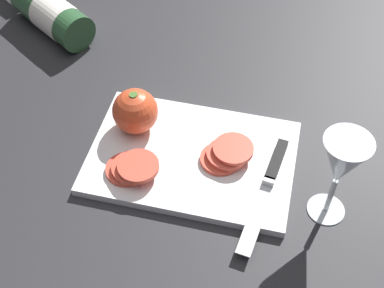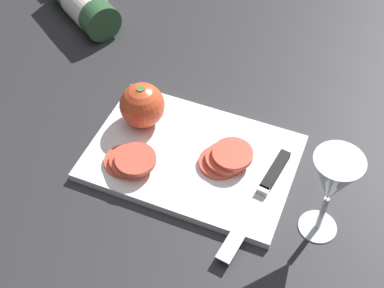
# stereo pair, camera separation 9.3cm
# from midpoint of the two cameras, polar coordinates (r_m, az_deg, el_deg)

# --- Properties ---
(ground_plane) EXTENTS (3.00, 3.00, 0.00)m
(ground_plane) POSITION_cam_midpoint_polar(r_m,az_deg,el_deg) (0.95, -1.87, -3.71)
(ground_plane) COLOR #28282B
(cutting_board) EXTENTS (0.37, 0.25, 0.02)m
(cutting_board) POSITION_cam_midpoint_polar(r_m,az_deg,el_deg) (0.96, -2.77, -1.63)
(cutting_board) COLOR white
(cutting_board) RESTS_ON ground_plane
(wine_bottle) EXTENTS (0.31, 0.23, 0.09)m
(wine_bottle) POSITION_cam_midpoint_polar(r_m,az_deg,el_deg) (1.27, -17.06, 13.16)
(wine_bottle) COLOR #2D5633
(wine_bottle) RESTS_ON ground_plane
(wine_glass) EXTENTS (0.08, 0.08, 0.18)m
(wine_glass) POSITION_cam_midpoint_polar(r_m,az_deg,el_deg) (0.83, 12.56, -2.38)
(wine_glass) COLOR silver
(wine_glass) RESTS_ON ground_plane
(whole_tomato) EXTENTS (0.08, 0.08, 0.09)m
(whole_tomato) POSITION_cam_midpoint_polar(r_m,az_deg,el_deg) (0.98, -8.80, 3.33)
(whole_tomato) COLOR #DB4C28
(whole_tomato) RESTS_ON cutting_board
(knife) EXTENTS (0.06, 0.24, 0.01)m
(knife) POSITION_cam_midpoint_polar(r_m,az_deg,el_deg) (0.93, 5.66, -3.38)
(knife) COLOR silver
(knife) RESTS_ON cutting_board
(tomato_slice_stack_near) EXTENTS (0.09, 0.09, 0.03)m
(tomato_slice_stack_near) POSITION_cam_midpoint_polar(r_m,az_deg,el_deg) (0.94, 0.90, -1.25)
(tomato_slice_stack_near) COLOR #DB4C38
(tomato_slice_stack_near) RESTS_ON cutting_board
(tomato_slice_stack_far) EXTENTS (0.10, 0.07, 0.03)m
(tomato_slice_stack_far) POSITION_cam_midpoint_polar(r_m,az_deg,el_deg) (0.93, -9.26, -2.69)
(tomato_slice_stack_far) COLOR #DB4C38
(tomato_slice_stack_far) RESTS_ON cutting_board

